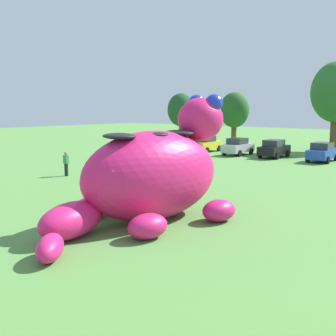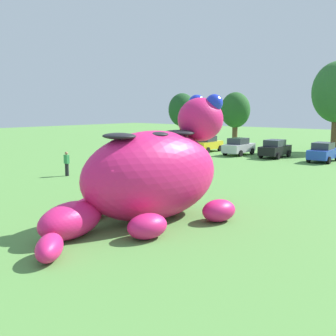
% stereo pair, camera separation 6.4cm
% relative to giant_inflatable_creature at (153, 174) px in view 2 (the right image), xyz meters
% --- Properties ---
extents(ground_plane, '(160.00, 160.00, 0.00)m').
position_rel_giant_inflatable_creature_xyz_m(ground_plane, '(-0.68, -1.51, -1.97)').
color(ground_plane, '#568E42').
extents(giant_inflatable_creature, '(5.91, 10.73, 5.39)m').
position_rel_giant_inflatable_creature_xyz_m(giant_inflatable_creature, '(0.00, 0.00, 0.00)').
color(giant_inflatable_creature, '#E01E6B').
rests_on(giant_inflatable_creature, ground).
extents(car_yellow, '(2.16, 4.21, 1.72)m').
position_rel_giant_inflatable_creature_xyz_m(car_yellow, '(-14.26, 23.97, -1.11)').
color(car_yellow, yellow).
rests_on(car_yellow, ground).
extents(car_silver, '(2.13, 4.19, 1.72)m').
position_rel_giant_inflatable_creature_xyz_m(car_silver, '(-10.05, 23.55, -1.11)').
color(car_silver, '#B7BABF').
rests_on(car_silver, ground).
extents(car_black, '(2.12, 4.19, 1.72)m').
position_rel_giant_inflatable_creature_xyz_m(car_black, '(-6.27, 23.93, -1.11)').
color(car_black, black).
rests_on(car_black, ground).
extents(car_blue, '(2.15, 4.20, 1.72)m').
position_rel_giant_inflatable_creature_xyz_m(car_blue, '(-1.63, 23.90, -1.11)').
color(car_blue, '#2347B7').
rests_on(car_blue, ground).
extents(tree_far_left, '(3.77, 3.77, 6.69)m').
position_rel_giant_inflatable_creature_xyz_m(tree_far_left, '(-24.34, 32.13, 2.41)').
color(tree_far_left, brown).
rests_on(tree_far_left, ground).
extents(tree_left, '(3.78, 3.78, 6.70)m').
position_rel_giant_inflatable_creature_xyz_m(tree_left, '(-16.80, 33.67, 2.41)').
color(tree_left, brown).
rests_on(tree_left, ground).
extents(spectator_near_inflatable, '(0.38, 0.26, 1.71)m').
position_rel_giant_inflatable_creature_xyz_m(spectator_near_inflatable, '(-12.38, 4.45, -1.12)').
color(spectator_near_inflatable, black).
rests_on(spectator_near_inflatable, ground).
extents(spectator_by_cars, '(0.38, 0.26, 1.71)m').
position_rel_giant_inflatable_creature_xyz_m(spectator_by_cars, '(-4.07, 7.57, -1.12)').
color(spectator_by_cars, '#2D334C').
rests_on(spectator_by_cars, ground).
extents(spectator_wandering, '(0.38, 0.26, 1.71)m').
position_rel_giant_inflatable_creature_xyz_m(spectator_wandering, '(-11.48, 8.13, -1.12)').
color(spectator_wandering, black).
rests_on(spectator_wandering, ground).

